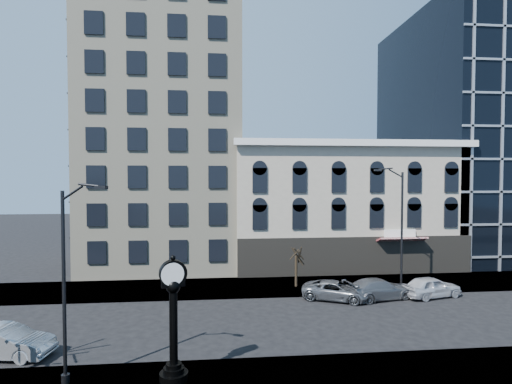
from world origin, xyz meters
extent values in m
plane|color=black|center=(0.00, 0.00, 0.00)|extent=(160.00, 160.00, 0.00)
cube|color=#99978B|center=(0.00, 8.00, 0.06)|extent=(160.00, 6.00, 0.12)
cube|color=beige|center=(-6.00, 19.00, 19.00)|extent=(15.00, 15.00, 38.00)
cube|color=#B6AA95|center=(12.00, 16.00, 6.00)|extent=(22.00, 10.00, 12.00)
cube|color=white|center=(12.00, 10.80, 12.20)|extent=(22.60, 0.80, 0.60)
cube|color=black|center=(12.00, 10.95, 1.80)|extent=(22.00, 0.30, 3.60)
cube|color=maroon|center=(16.00, 10.40, 3.40)|extent=(4.50, 1.18, 0.55)
cube|color=black|center=(32.00, 21.00, 14.00)|extent=(20.00, 20.00, 28.00)
cylinder|color=black|center=(-2.68, -6.86, 0.29)|extent=(1.25, 1.25, 0.34)
cylinder|color=black|center=(-2.68, -6.86, 0.58)|extent=(0.91, 0.91, 0.23)
cylinder|color=black|center=(-2.68, -6.86, 0.78)|extent=(0.68, 0.68, 0.18)
cylinder|color=black|center=(-2.68, -6.86, 2.51)|extent=(0.36, 0.36, 3.30)
sphere|color=black|center=(-2.68, -6.86, 4.28)|extent=(0.64, 0.64, 0.64)
cube|color=black|center=(-2.68, -6.86, 4.39)|extent=(1.05, 0.55, 0.28)
cylinder|color=black|center=(-2.68, -6.86, 4.85)|extent=(1.24, 0.71, 1.18)
cylinder|color=white|center=(-2.68, -7.05, 4.85)|extent=(0.96, 0.33, 1.00)
cylinder|color=white|center=(-2.68, -6.66, 4.85)|extent=(0.96, 0.33, 1.00)
sphere|color=black|center=(-2.68, -6.86, 5.53)|extent=(0.23, 0.23, 0.23)
cylinder|color=black|center=(-7.32, -6.68, 4.29)|extent=(0.16, 0.16, 8.34)
cylinder|color=black|center=(-7.32, -6.68, 0.31)|extent=(0.35, 0.35, 0.39)
cube|color=black|center=(-5.59, -7.32, 8.61)|extent=(0.57, 0.38, 0.14)
cylinder|color=black|center=(13.87, 6.00, 4.79)|extent=(0.17, 0.17, 9.34)
cylinder|color=black|center=(13.87, 6.00, 0.34)|extent=(0.39, 0.39, 0.43)
cube|color=black|center=(11.85, 6.44, 9.63)|extent=(0.63, 0.36, 0.15)
cylinder|color=#2D2316|center=(5.65, 7.59, 1.37)|extent=(0.21, 0.21, 2.49)
imported|color=#A5A8AD|center=(-11.39, -3.53, 0.78)|extent=(4.93, 2.41, 1.56)
imported|color=#595B60|center=(7.94, 4.14, 0.68)|extent=(5.41, 4.08, 1.37)
imported|color=#595B60|center=(11.19, 4.00, 0.76)|extent=(5.60, 3.27, 1.52)
imported|color=silver|center=(15.33, 4.08, 0.78)|extent=(4.89, 2.88, 1.56)
camera|label=1|loc=(-0.75, -24.35, 8.99)|focal=28.00mm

